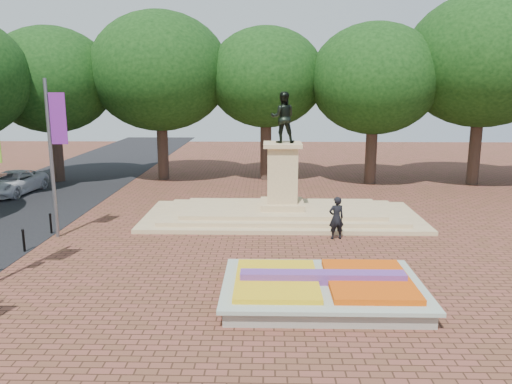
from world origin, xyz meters
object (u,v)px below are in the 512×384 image
(monument, at_px, (282,202))
(pedestrian, at_px, (336,218))
(van, at_px, (12,183))
(flower_bed, at_px, (323,288))

(monument, distance_m, pedestrian, 4.19)
(monument, xyz_separation_m, van, (-16.82, 5.59, -0.16))
(monument, bearing_deg, pedestrian, -56.65)
(monument, relative_size, pedestrian, 7.29)
(flower_bed, bearing_deg, monument, 95.87)
(flower_bed, distance_m, monument, 10.07)
(van, bearing_deg, flower_bed, -37.14)
(van, distance_m, pedestrian, 21.18)
(van, height_order, pedestrian, pedestrian)
(monument, bearing_deg, van, 161.60)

